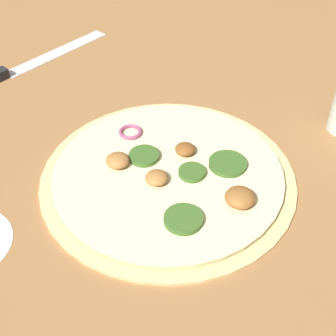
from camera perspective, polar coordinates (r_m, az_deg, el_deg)
name	(u,v)px	position (r m, az deg, el deg)	size (l,w,h in m)	color
ground_plane	(168,178)	(0.66, 0.00, -1.24)	(3.00, 3.00, 0.00)	olive
pizza	(169,175)	(0.65, 0.15, -0.84)	(0.36, 0.36, 0.03)	#D6B77A
knife	(5,73)	(0.92, -19.22, 10.84)	(0.31, 0.20, 0.02)	silver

